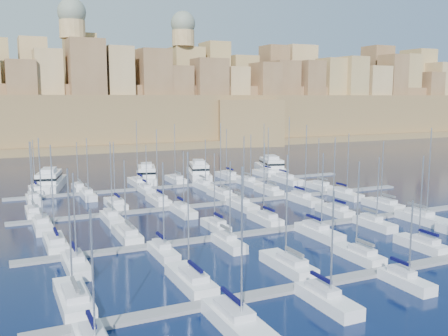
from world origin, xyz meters
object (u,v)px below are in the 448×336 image
sailboat_0 (74,299)px  motor_yacht_a (50,182)px  sailboat_4 (421,244)px  sailboat_2 (288,265)px  motor_yacht_b (147,176)px  motor_yacht_d (271,167)px  motor_yacht_c (199,172)px

sailboat_0 → motor_yacht_a: bearing=86.1°
sailboat_0 → sailboat_4: sailboat_0 is taller
sailboat_2 → sailboat_4: sailboat_2 is taller
sailboat_2 → sailboat_4: size_ratio=1.09×
sailboat_2 → motor_yacht_b: 69.60m
sailboat_2 → motor_yacht_d: size_ratio=0.79×
motor_yacht_a → motor_yacht_c: size_ratio=1.08×
sailboat_0 → motor_yacht_d: (64.30, 70.09, 0.97)m
motor_yacht_d → motor_yacht_b: bearing=-178.7°
sailboat_0 → motor_yacht_c: size_ratio=0.84×
motor_yacht_c → sailboat_2: bearing=-103.2°
sailboat_0 → motor_yacht_b: (27.84, 69.24, 0.97)m
motor_yacht_c → sailboat_0: bearing=-121.2°
sailboat_0 → sailboat_4: bearing=-1.1°
sailboat_2 → sailboat_4: (21.64, -0.61, -0.02)m
motor_yacht_a → motor_yacht_c: (37.24, -0.68, 0.00)m
sailboat_2 → motor_yacht_d: sailboat_2 is taller
sailboat_0 → motor_yacht_c: sailboat_0 is taller
sailboat_2 → motor_yacht_b: bearing=88.2°
motor_yacht_a → motor_yacht_d: bearing=-0.1°
motor_yacht_c → motor_yacht_d: same height
motor_yacht_b → motor_yacht_c: 14.22m
motor_yacht_b → motor_yacht_c: same height
motor_yacht_b → sailboat_0: bearing=-111.9°
motor_yacht_a → motor_yacht_d: same height
sailboat_0 → motor_yacht_b: sailboat_0 is taller
sailboat_4 → motor_yacht_d: sailboat_4 is taller
motor_yacht_a → motor_yacht_c: 37.24m
sailboat_4 → motor_yacht_a: bearing=120.9°
sailboat_4 → motor_yacht_d: bearing=76.5°
sailboat_0 → motor_yacht_d: sailboat_0 is taller
sailboat_2 → motor_yacht_d: 80.31m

